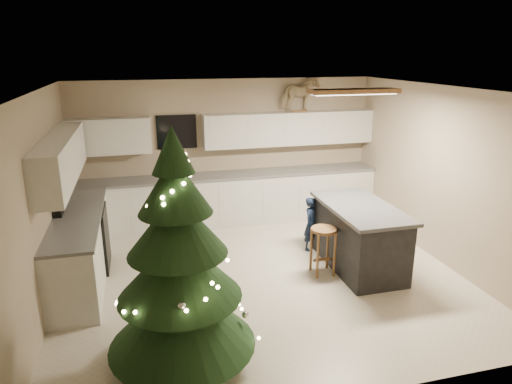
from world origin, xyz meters
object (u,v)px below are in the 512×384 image
island (359,236)px  toddler (311,224)px  bar_stool (323,240)px  christmas_tree (179,274)px  rocking_horse (300,94)px

island → toddler: size_ratio=1.95×
bar_stool → christmas_tree: christmas_tree is taller
island → rocking_horse: (-0.10, 2.38, 1.84)m
island → bar_stool: (-0.59, -0.06, 0.04)m
toddler → rocking_horse: rocking_horse is taller
bar_stool → toddler: toddler is taller
toddler → rocking_horse: 2.51m
rocking_horse → island: bearing=163.3°
island → bar_stool: size_ratio=2.46×
toddler → island: bearing=-99.5°
island → rocking_horse: bearing=92.5°
christmas_tree → rocking_horse: bearing=56.3°
island → christmas_tree: bearing=-150.5°
bar_stool → toddler: bearing=80.3°
island → bar_stool: bearing=-173.7°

